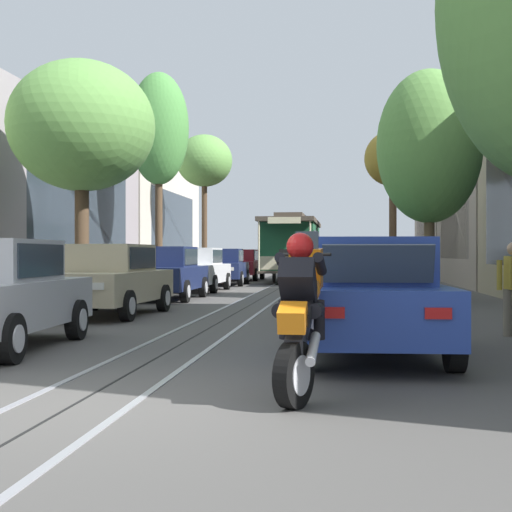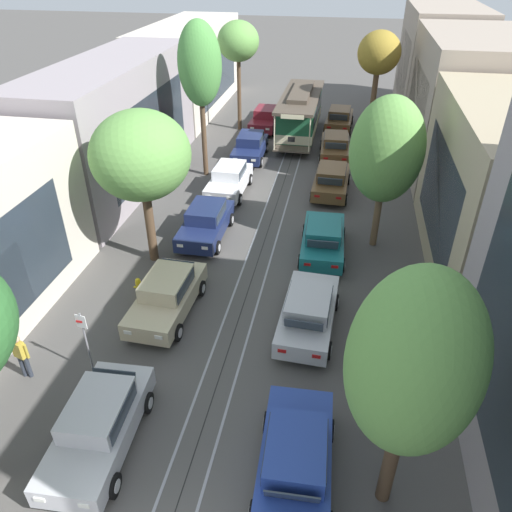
{
  "view_description": "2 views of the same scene",
  "coord_description": "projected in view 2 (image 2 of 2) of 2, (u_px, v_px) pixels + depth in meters",
  "views": [
    {
      "loc": [
        2.42,
        -6.55,
        1.38
      ],
      "look_at": [
        -0.73,
        20.98,
        1.28
      ],
      "focal_mm": 52.27,
      "sensor_mm": 36.0,
      "label": 1
    },
    {
      "loc": [
        3.2,
        -4.19,
        11.88
      ],
      "look_at": [
        0.0,
        13.13,
        0.55
      ],
      "focal_mm": 34.32,
      "sensor_mm": 36.0,
      "label": 2
    }
  ],
  "objects": [
    {
      "name": "parked_car_navy_mid_left",
      "position": [
        206.0,
        222.0,
        22.98
      ],
      "size": [
        2.01,
        4.36,
        1.58
      ],
      "color": "#19234C",
      "rests_on": "ground"
    },
    {
      "name": "parked_car_beige_second_left",
      "position": [
        167.0,
        295.0,
        18.21
      ],
      "size": [
        2.11,
        4.41,
        1.58
      ],
      "color": "#C1B28E",
      "rests_on": "ground"
    },
    {
      "name": "street_tree_kerb_left_mid",
      "position": [
        200.0,
        65.0,
        26.29
      ],
      "size": [
        2.4,
        2.25,
        8.6
      ],
      "color": "#4C3826",
      "rests_on": "ground"
    },
    {
      "name": "parked_car_brown_fourth_right",
      "position": [
        331.0,
        180.0,
        27.03
      ],
      "size": [
        2.09,
        4.4,
        1.58
      ],
      "color": "brown",
      "rests_on": "ground"
    },
    {
      "name": "street_tree_kerb_left_fourth",
      "position": [
        238.0,
        42.0,
        33.58
      ],
      "size": [
        2.87,
        3.09,
        7.49
      ],
      "color": "#4C3826",
      "rests_on": "ground"
    },
    {
      "name": "parked_car_brown_sixth_right",
      "position": [
        339.0,
        118.0,
        36.46
      ],
      "size": [
        2.12,
        4.41,
        1.58
      ],
      "color": "brown",
      "rests_on": "ground"
    },
    {
      "name": "street_tree_kerb_left_second",
      "position": [
        141.0,
        156.0,
        19.18
      ],
      "size": [
        3.94,
        4.19,
        6.6
      ],
      "color": "#4C3826",
      "rests_on": "ground"
    },
    {
      "name": "parked_car_white_fourth_left",
      "position": [
        229.0,
        179.0,
        27.09
      ],
      "size": [
        2.06,
        4.39,
        1.58
      ],
      "color": "silver",
      "rests_on": "ground"
    },
    {
      "name": "street_tree_kerb_right_second",
      "position": [
        387.0,
        151.0,
        20.38
      ],
      "size": [
        3.11,
        2.89,
        6.85
      ],
      "color": "brown",
      "rests_on": "ground"
    },
    {
      "name": "street_sign_post",
      "position": [
        85.0,
        337.0,
        15.18
      ],
      "size": [
        0.36,
        0.09,
        2.48
      ],
      "color": "slate",
      "rests_on": "ground"
    },
    {
      "name": "street_tree_kerb_right_mid",
      "position": [
        379.0,
        54.0,
        31.12
      ],
      "size": [
        2.73,
        2.91,
        7.31
      ],
      "color": "brown",
      "rests_on": "ground"
    },
    {
      "name": "parked_car_maroon_sixth_left",
      "position": [
        266.0,
        119.0,
        36.41
      ],
      "size": [
        2.08,
        4.39,
        1.58
      ],
      "color": "maroon",
      "rests_on": "ground"
    },
    {
      "name": "parked_car_silver_second_right",
      "position": [
        308.0,
        312.0,
        17.39
      ],
      "size": [
        2.14,
        4.42,
        1.58
      ],
      "color": "#B7B7BC",
      "rests_on": "ground"
    },
    {
      "name": "cable_car_trolley",
      "position": [
        300.0,
        113.0,
        34.66
      ],
      "size": [
        2.63,
        9.15,
        3.28
      ],
      "color": "#1E5B38",
      "rests_on": "ground"
    },
    {
      "name": "pedestrian_on_right_pavement",
      "position": [
        21.0,
        354.0,
        15.39
      ],
      "size": [
        0.55,
        0.31,
        1.68
      ],
      "color": "#282D38",
      "rests_on": "ground"
    },
    {
      "name": "trolley_track_rails",
      "position": [
        281.0,
        192.0,
        27.61
      ],
      "size": [
        1.14,
        53.69,
        0.01
      ],
      "color": "gray",
      "rests_on": "ground"
    },
    {
      "name": "ground_plane",
      "position": [
        274.0,
        212.0,
        25.49
      ],
      "size": [
        160.0,
        160.0,
        0.0
      ],
      "primitive_type": "plane",
      "color": "#4C4947"
    },
    {
      "name": "parked_car_teal_mid_right",
      "position": [
        323.0,
        238.0,
        21.69
      ],
      "size": [
        2.08,
        4.39,
        1.58
      ],
      "color": "#196B70",
      "rests_on": "ground"
    },
    {
      "name": "parked_car_navy_fifth_left",
      "position": [
        250.0,
        146.0,
        31.46
      ],
      "size": [
        2.09,
        4.4,
        1.58
      ],
      "color": "#19234C",
      "rests_on": "ground"
    },
    {
      "name": "pedestrian_crossing_far",
      "position": [
        390.0,
        390.0,
        14.24
      ],
      "size": [
        0.55,
        0.38,
        1.57
      ],
      "color": "slate",
      "rests_on": "ground"
    },
    {
      "name": "building_facade_right",
      "position": [
        488.0,
        132.0,
        23.06
      ],
      "size": [
        5.95,
        45.39,
        10.95
      ],
      "color": "gray",
      "rests_on": "ground"
    },
    {
      "name": "fire_hydrant",
      "position": [
        139.0,
        287.0,
        19.27
      ],
      "size": [
        0.4,
        0.22,
        0.84
      ],
      "color": "gold",
      "rests_on": "ground"
    },
    {
      "name": "parked_car_brown_fifth_right",
      "position": [
        335.0,
        146.0,
        31.54
      ],
      "size": [
        2.12,
        4.41,
        1.58
      ],
      "color": "brown",
      "rests_on": "ground"
    },
    {
      "name": "parked_car_silver_near_left",
      "position": [
        99.0,
        425.0,
        13.32
      ],
      "size": [
        2.14,
        4.42,
        1.58
      ],
      "color": "#B7B7BC",
      "rests_on": "ground"
    },
    {
      "name": "parked_car_blue_near_right",
      "position": [
        295.0,
        459.0,
        12.43
      ],
      "size": [
        2.11,
        4.41,
        1.58
      ],
      "color": "#233D93",
      "rests_on": "ground"
    },
    {
      "name": "building_facade_left",
      "position": [
        117.0,
        122.0,
        27.91
      ],
      "size": [
        5.06,
        45.39,
        6.68
      ],
      "color": "beige",
      "rests_on": "ground"
    },
    {
      "name": "pedestrian_on_left_pavement",
      "position": [
        182.0,
        149.0,
        30.61
      ],
      "size": [
        0.55,
        0.41,
        1.71
      ],
      "color": "black",
      "rests_on": "ground"
    },
    {
      "name": "street_tree_kerb_right_near",
      "position": [
        413.0,
        366.0,
        9.97
      ],
      "size": [
        2.82,
        2.67,
        6.97
      ],
      "color": "#4C3826",
      "rests_on": "ground"
    }
  ]
}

